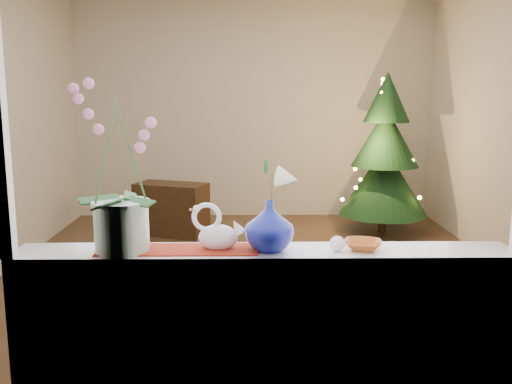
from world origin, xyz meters
The scene contains 15 objects.
ground centered at (0.00, 0.00, 0.00)m, with size 5.00×5.00×0.00m, color #352015.
wall_back centered at (0.00, 2.50, 1.35)m, with size 4.50×0.10×2.70m, color beige.
wall_front centered at (0.00, -2.50, 1.35)m, with size 4.50×0.10×2.70m, color beige.
window_apron centered at (0.00, -2.46, 0.44)m, with size 2.20×0.08×0.88m, color white.
windowsill centered at (0.00, -2.37, 0.90)m, with size 2.20×0.26×0.04m, color white.
window_frame centered at (0.00, -2.47, 1.70)m, with size 2.22×0.06×1.60m, color white, non-canonical shape.
runner centered at (-0.38, -2.37, 0.92)m, with size 0.70×0.20×0.01m, color maroon.
orchid_pot centered at (-0.62, -2.39, 1.29)m, with size 0.25×0.25×0.74m, color white, non-canonical shape.
swan centered at (-0.20, -2.36, 1.02)m, with size 0.23×0.11×0.20m, color silver, non-canonical shape.
blue_vase centered at (0.02, -2.38, 1.05)m, with size 0.24×0.24×0.26m, color navy.
lily centered at (0.02, -2.38, 1.27)m, with size 0.14×0.08×0.19m, color silver, non-canonical shape.
paperweight centered at (0.32, -2.40, 0.95)m, with size 0.07×0.07×0.07m, color white.
amber_dish centered at (0.43, -2.37, 0.94)m, with size 0.14×0.14×0.04m, color #A8521D.
xmas_tree centered at (1.47, 1.57, 0.91)m, with size 0.99×0.99×1.81m, color black, non-canonical shape.
side_table centered at (-0.93, 1.50, 0.29)m, with size 0.78×0.39×0.58m, color black.
Camera 1 is at (-0.07, -4.79, 1.61)m, focal length 40.00 mm.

